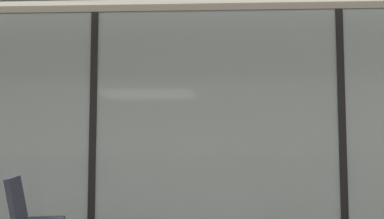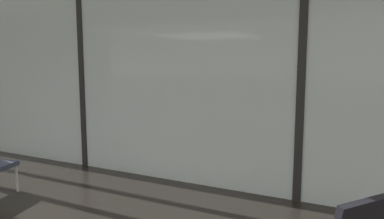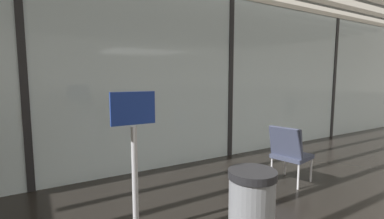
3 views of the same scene
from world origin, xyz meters
TOP-DOWN VIEW (x-y plane):
  - glass_curtain_wall at (0.00, 5.20)m, footprint 14.00×0.08m
  - window_mullion_1 at (0.00, 5.20)m, footprint 0.10×0.12m
  - window_mullion_2 at (3.50, 5.20)m, footprint 0.10×0.12m
  - parked_airplane at (0.08, 11.36)m, footprint 12.25×3.84m
  - lounge_chair_4 at (-0.18, 3.54)m, footprint 0.62×0.58m

SIDE VIEW (x-z plane):
  - lounge_chair_4 at x=-0.18m, z-range 0.06..0.93m
  - glass_curtain_wall at x=0.00m, z-range 0.00..3.11m
  - window_mullion_1 at x=0.00m, z-range 0.00..3.11m
  - window_mullion_2 at x=3.50m, z-range 0.00..3.11m
  - parked_airplane at x=0.08m, z-range 0.00..3.84m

